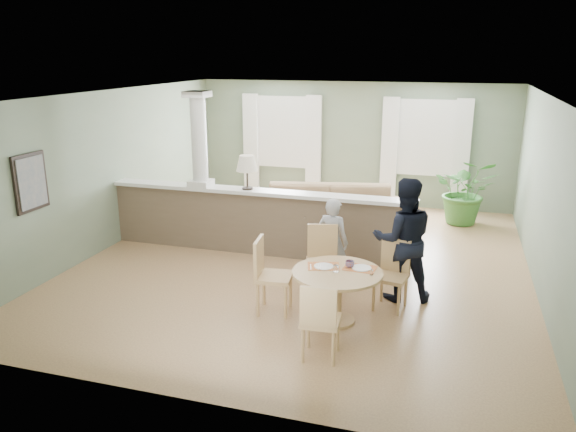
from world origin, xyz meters
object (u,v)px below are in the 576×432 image
(houseplant, at_px, (466,191))
(sofa, at_px, (329,211))
(chair_near, at_px, (320,318))
(chair_far_boy, at_px, (322,257))
(child_person, at_px, (332,242))
(chair_far_man, at_px, (393,271))
(chair_side, at_px, (268,272))
(man_person, at_px, (403,240))
(dining_table, at_px, (337,281))

(houseplant, bearing_deg, sofa, -149.28)
(houseplant, distance_m, chair_near, 6.11)
(chair_far_boy, bearing_deg, child_person, 67.44)
(sofa, xyz_separation_m, chair_near, (0.90, -4.46, 0.07))
(chair_far_man, relative_size, chair_side, 0.92)
(houseplant, relative_size, chair_side, 1.33)
(child_person, distance_m, man_person, 1.07)
(chair_far_boy, relative_size, child_person, 0.75)
(chair_far_boy, relative_size, chair_near, 1.07)
(chair_far_boy, bearing_deg, houseplant, 52.31)
(chair_near, bearing_deg, dining_table, -93.15)
(sofa, height_order, chair_far_boy, chair_far_boy)
(chair_near, relative_size, chair_side, 0.92)
(sofa, distance_m, chair_side, 3.44)
(houseplant, distance_m, man_person, 4.07)
(houseplant, xyz_separation_m, child_person, (-1.87, -3.76, -0.01))
(dining_table, height_order, child_person, child_person)
(chair_far_boy, distance_m, man_person, 1.15)
(chair_far_boy, bearing_deg, man_person, -4.34)
(sofa, height_order, houseplant, houseplant)
(dining_table, bearing_deg, chair_side, 177.78)
(sofa, distance_m, child_person, 2.39)
(man_person, bearing_deg, chair_side, 14.40)
(chair_side, height_order, man_person, man_person)
(chair_far_man, xyz_separation_m, man_person, (0.09, 0.31, 0.35))
(houseplant, bearing_deg, man_person, -101.93)
(chair_far_man, relative_size, child_person, 0.70)
(houseplant, height_order, chair_near, houseplant)
(dining_table, height_order, chair_far_boy, chair_far_boy)
(houseplant, relative_size, dining_table, 1.17)
(child_person, bearing_deg, chair_far_man, 163.49)
(dining_table, distance_m, chair_near, 0.99)
(chair_far_boy, height_order, chair_near, chair_far_boy)
(houseplant, xyz_separation_m, chair_far_man, (-0.93, -4.28, -0.15))
(chair_far_boy, relative_size, chair_side, 0.99)
(dining_table, bearing_deg, sofa, 104.40)
(dining_table, height_order, chair_near, chair_near)
(dining_table, relative_size, chair_side, 1.13)
(chair_side, relative_size, child_person, 0.76)
(sofa, relative_size, chair_far_man, 3.30)
(man_person, bearing_deg, sofa, -72.54)
(child_person, bearing_deg, houseplant, -103.96)
(dining_table, relative_size, man_person, 0.66)
(houseplant, distance_m, dining_table, 5.16)
(dining_table, relative_size, chair_near, 1.22)
(chair_near, xyz_separation_m, man_person, (0.69, 1.94, 0.35))
(chair_far_boy, xyz_separation_m, chair_far_man, (1.00, -0.15, -0.04))
(sofa, xyz_separation_m, chair_far_boy, (0.51, -2.69, 0.10))
(houseplant, height_order, chair_far_boy, houseplant)
(dining_table, bearing_deg, child_person, 105.52)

